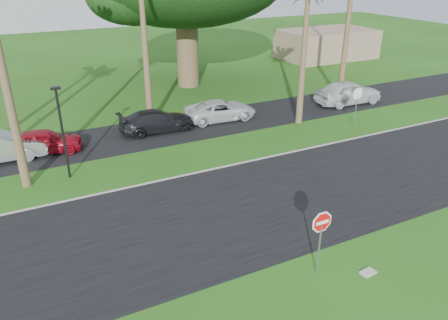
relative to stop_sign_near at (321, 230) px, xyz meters
The scene contains 13 objects.
ground 3.52m from the stop_sign_near, 99.46° to the left, with size 120.00×120.00×0.00m, color #224912.
road 5.33m from the stop_sign_near, 95.71° to the left, with size 120.00×8.00×0.02m, color black.
parking_strip 15.61m from the stop_sign_near, 91.85° to the left, with size 120.00×5.00×0.02m, color black.
curb 9.23m from the stop_sign_near, 93.16° to the left, with size 120.00×0.12×0.06m, color gray.
stop_sign_near is the anchor object (origin of this frame).
stop_sign_far 15.91m from the stop_sign_near, 43.73° to the left, with size 1.05×0.07×2.62m.
streetlight_right 13.24m from the stop_sign_near, 119.48° to the left, with size 0.45×0.25×4.64m.
building_far 37.33m from the stop_sign_near, 50.98° to the left, with size 10.00×6.00×3.00m, color gray.
car_red 16.88m from the stop_sign_near, 115.33° to the left, with size 1.63×4.05×1.38m, color maroon.
car_dark 15.67m from the stop_sign_near, 91.86° to the left, with size 1.94×4.76×1.38m, color black.
car_minivan 16.37m from the stop_sign_near, 75.55° to the left, with size 2.21×4.79×1.33m, color silver.
car_pickup 20.48m from the stop_sign_near, 46.15° to the left, with size 2.07×5.14×1.75m, color silver.
utility_slab 2.51m from the stop_sign_near, 26.68° to the right, with size 0.55×0.35×0.06m, color #A6A59E.
Camera 1 is at (-7.82, -12.42, 9.97)m, focal length 35.00 mm.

